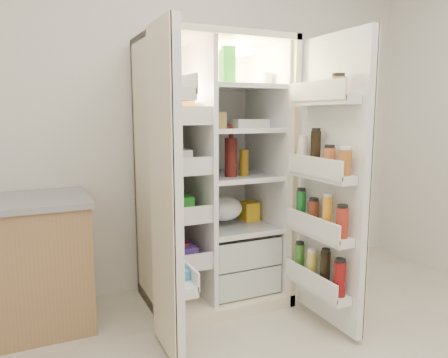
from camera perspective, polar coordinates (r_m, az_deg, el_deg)
name	(u,v)px	position (r m, az deg, el deg)	size (l,w,h in m)	color
wall_back	(183,108)	(3.21, -5.48, 9.52)	(4.00, 0.02, 2.70)	silver
refrigerator	(212,195)	(2.97, -1.62, -2.13)	(0.92, 0.70, 1.80)	beige
freezer_door	(167,195)	(2.22, -7.72, -2.11)	(0.15, 0.40, 1.72)	white
fridge_door	(330,188)	(2.60, 14.06, -1.16)	(0.17, 0.58, 1.72)	white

